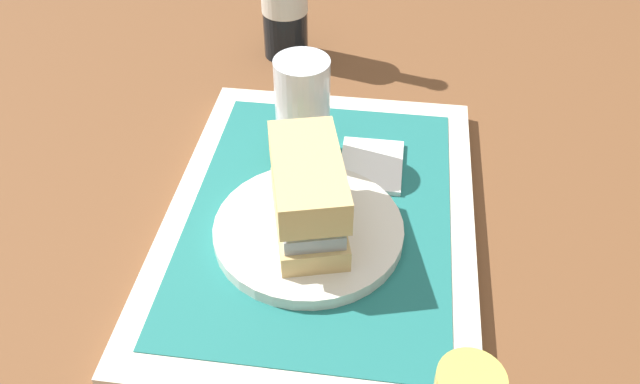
# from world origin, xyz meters

# --- Properties ---
(ground_plane) EXTENTS (3.00, 3.00, 0.00)m
(ground_plane) POSITION_xyz_m (0.00, 0.00, 0.00)
(ground_plane) COLOR brown
(tray) EXTENTS (0.44, 0.32, 0.02)m
(tray) POSITION_xyz_m (0.00, 0.00, 0.01)
(tray) COLOR beige
(tray) RESTS_ON ground_plane
(placemat) EXTENTS (0.38, 0.27, 0.00)m
(placemat) POSITION_xyz_m (0.00, 0.00, 0.02)
(placemat) COLOR #1E6B66
(placemat) RESTS_ON tray
(plate) EXTENTS (0.19, 0.19, 0.01)m
(plate) POSITION_xyz_m (-0.03, 0.01, 0.03)
(plate) COLOR silver
(plate) RESTS_ON placemat
(sandwich) EXTENTS (0.14, 0.10, 0.08)m
(sandwich) POSITION_xyz_m (-0.03, 0.01, 0.08)
(sandwich) COLOR tan
(sandwich) RESTS_ON plate
(beer_glass) EXTENTS (0.06, 0.06, 0.12)m
(beer_glass) POSITION_xyz_m (0.09, 0.03, 0.09)
(beer_glass) COLOR silver
(beer_glass) RESTS_ON placemat
(napkin_folded) EXTENTS (0.09, 0.07, 0.01)m
(napkin_folded) POSITION_xyz_m (0.08, -0.05, 0.02)
(napkin_folded) COLOR white
(napkin_folded) RESTS_ON placemat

